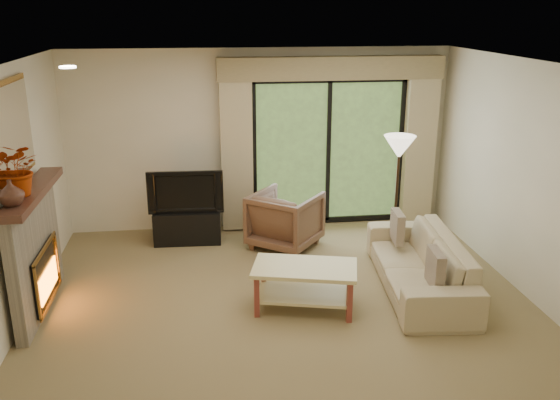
{
  "coord_description": "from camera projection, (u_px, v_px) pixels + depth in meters",
  "views": [
    {
      "loc": [
        -0.82,
        -5.87,
        3.14
      ],
      "look_at": [
        0.0,
        0.3,
        1.1
      ],
      "focal_mm": 38.0,
      "sensor_mm": 36.0,
      "label": 1
    }
  ],
  "objects": [
    {
      "name": "floor",
      "position": [
        284.0,
        302.0,
        6.61
      ],
      "size": [
        5.5,
        5.5,
        0.0
      ],
      "primitive_type": "plane",
      "color": "olive",
      "rests_on": "ground"
    },
    {
      "name": "ceiling",
      "position": [
        284.0,
        64.0,
        5.8
      ],
      "size": [
        5.5,
        5.5,
        0.0
      ],
      "primitive_type": "plane",
      "rotation": [
        3.14,
        0.0,
        0.0
      ],
      "color": "white",
      "rests_on": "ground"
    },
    {
      "name": "wall_back",
      "position": [
        260.0,
        140.0,
        8.56
      ],
      "size": [
        5.0,
        0.0,
        5.0
      ],
      "primitive_type": "plane",
      "rotation": [
        1.57,
        0.0,
        0.0
      ],
      "color": "beige",
      "rests_on": "ground"
    },
    {
      "name": "wall_front",
      "position": [
        337.0,
        304.0,
        3.85
      ],
      "size": [
        5.0,
        0.0,
        5.0
      ],
      "primitive_type": "plane",
      "rotation": [
        -1.57,
        0.0,
        0.0
      ],
      "color": "beige",
      "rests_on": "ground"
    },
    {
      "name": "wall_left",
      "position": [
        9.0,
        202.0,
        5.86
      ],
      "size": [
        0.0,
        5.0,
        5.0
      ],
      "primitive_type": "plane",
      "rotation": [
        1.57,
        0.0,
        1.57
      ],
      "color": "beige",
      "rests_on": "ground"
    },
    {
      "name": "wall_right",
      "position": [
        530.0,
        181.0,
        6.55
      ],
      "size": [
        0.0,
        5.0,
        5.0
      ],
      "primitive_type": "plane",
      "rotation": [
        1.57,
        0.0,
        -1.57
      ],
      "color": "beige",
      "rests_on": "ground"
    },
    {
      "name": "fireplace",
      "position": [
        35.0,
        250.0,
        6.25
      ],
      "size": [
        0.24,
        1.7,
        1.37
      ],
      "primitive_type": null,
      "color": "gray",
      "rests_on": "floor"
    },
    {
      "name": "mirror",
      "position": [
        9.0,
        133.0,
        5.85
      ],
      "size": [
        0.07,
        1.45,
        1.02
      ],
      "primitive_type": null,
      "color": "#B48138",
      "rests_on": "wall_left"
    },
    {
      "name": "sliding_door",
      "position": [
        328.0,
        152.0,
        8.7
      ],
      "size": [
        2.26,
        0.1,
        2.16
      ],
      "primitive_type": null,
      "color": "black",
      "rests_on": "floor"
    },
    {
      "name": "curtain_left",
      "position": [
        237.0,
        150.0,
        8.4
      ],
      "size": [
        0.45,
        0.18,
        2.35
      ],
      "primitive_type": "cube",
      "color": "tan",
      "rests_on": "floor"
    },
    {
      "name": "curtain_right",
      "position": [
        419.0,
        144.0,
        8.73
      ],
      "size": [
        0.45,
        0.18,
        2.35
      ],
      "primitive_type": "cube",
      "color": "tan",
      "rests_on": "floor"
    },
    {
      "name": "cornice",
      "position": [
        332.0,
        68.0,
        8.23
      ],
      "size": [
        3.2,
        0.24,
        0.32
      ],
      "primitive_type": "cube",
      "color": "#937F57",
      "rests_on": "wall_back"
    },
    {
      "name": "media_console",
      "position": [
        188.0,
        226.0,
        8.24
      ],
      "size": [
        0.93,
        0.45,
        0.46
      ],
      "primitive_type": "cube",
      "rotation": [
        0.0,
        0.0,
        -0.04
      ],
      "color": "black",
      "rests_on": "floor"
    },
    {
      "name": "tv",
      "position": [
        186.0,
        190.0,
        8.08
      ],
      "size": [
        1.03,
        0.18,
        0.59
      ],
      "primitive_type": "imported",
      "rotation": [
        0.0,
        0.0,
        -0.04
      ],
      "color": "black",
      "rests_on": "media_console"
    },
    {
      "name": "armchair",
      "position": [
        285.0,
        220.0,
        8.03
      ],
      "size": [
        1.17,
        1.17,
        0.77
      ],
      "primitive_type": "imported",
      "rotation": [
        0.0,
        0.0,
        2.49
      ],
      "color": "brown",
      "rests_on": "floor"
    },
    {
      "name": "sofa",
      "position": [
        419.0,
        263.0,
        6.85
      ],
      "size": [
        1.05,
        2.23,
        0.63
      ],
      "primitive_type": "imported",
      "rotation": [
        0.0,
        0.0,
        -1.67
      ],
      "color": "tan",
      "rests_on": "floor"
    },
    {
      "name": "pillow_near",
      "position": [
        435.0,
        268.0,
        6.18
      ],
      "size": [
        0.14,
        0.4,
        0.39
      ],
      "primitive_type": "cube",
      "rotation": [
        0.0,
        0.0,
        -0.1
      ],
      "color": "#4D2D28",
      "rests_on": "sofa"
    },
    {
      "name": "pillow_far",
      "position": [
        397.0,
        227.0,
        7.35
      ],
      "size": [
        0.14,
        0.39,
        0.38
      ],
      "primitive_type": "cube",
      "rotation": [
        0.0,
        0.0,
        -0.1
      ],
      "color": "#4D2D28",
      "rests_on": "sofa"
    },
    {
      "name": "coffee_table",
      "position": [
        305.0,
        287.0,
        6.4
      ],
      "size": [
        1.22,
        0.86,
        0.5
      ],
      "primitive_type": null,
      "rotation": [
        0.0,
        0.0,
        -0.25
      ],
      "color": "#DECB88",
      "rests_on": "floor"
    },
    {
      "name": "floor_lamp",
      "position": [
        397.0,
        193.0,
        7.87
      ],
      "size": [
        0.51,
        0.51,
        1.55
      ],
      "primitive_type": null,
      "rotation": [
        0.0,
        0.0,
        -0.25
      ],
      "color": "beige",
      "rests_on": "floor"
    },
    {
      "name": "vase",
      "position": [
        11.0,
        193.0,
        5.49
      ],
      "size": [
        0.26,
        0.26,
        0.25
      ],
      "primitive_type": "imported",
      "rotation": [
        0.0,
        0.0,
        0.08
      ],
      "color": "#492A1F",
      "rests_on": "fireplace"
    },
    {
      "name": "branches",
      "position": [
        18.0,
        169.0,
        5.73
      ],
      "size": [
        0.54,
        0.48,
        0.53
      ],
      "primitive_type": "imported",
      "rotation": [
        0.0,
        0.0,
        -0.15
      ],
      "color": "#942C06",
      "rests_on": "fireplace"
    }
  ]
}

